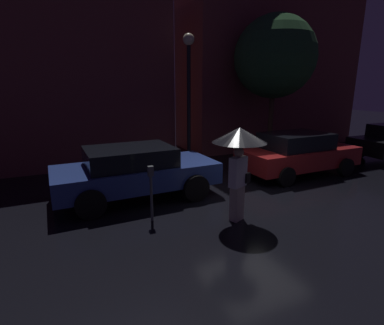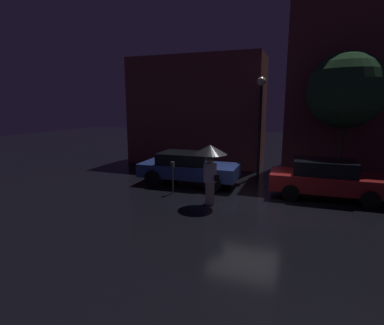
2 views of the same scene
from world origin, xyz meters
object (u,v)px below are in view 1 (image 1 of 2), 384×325
pedestrian_with_umbrella (239,146)px  parking_meter (151,187)px  parked_car_blue (135,171)px  parked_car_red (298,153)px  street_lamp_near (189,79)px

pedestrian_with_umbrella → parking_meter: bearing=-46.2°
parked_car_blue → parking_meter: parked_car_blue is taller
parked_car_blue → parked_car_red: bearing=-2.4°
parking_meter → parked_car_red: bearing=14.8°
parked_car_blue → street_lamp_near: bearing=41.6°
parked_car_blue → parked_car_red: 5.59m
parked_car_blue → parking_meter: size_ratio=3.39×
pedestrian_with_umbrella → parking_meter: size_ratio=1.66×
parking_meter → street_lamp_near: street_lamp_near is taller
parked_car_red → pedestrian_with_umbrella: bearing=-151.0°
parked_car_blue → parked_car_red: (5.59, -0.11, -0.01)m
parked_car_red → street_lamp_near: bearing=136.6°
parked_car_blue → street_lamp_near: street_lamp_near is taller
parked_car_blue → street_lamp_near: 4.43m
parking_meter → street_lamp_near: size_ratio=0.27×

